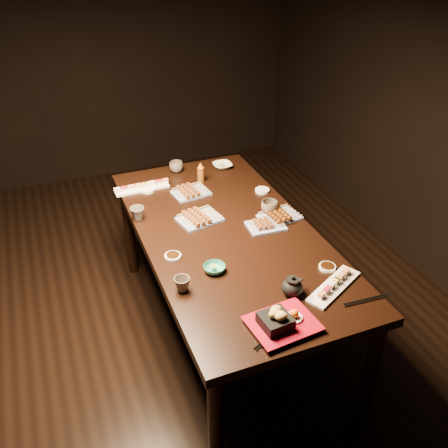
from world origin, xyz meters
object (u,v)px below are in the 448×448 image
Objects in this scene: dining_table at (227,286)px; teacup_far_right at (176,167)px; sushi_platter_near at (334,284)px; edamame_bowl_green at (214,269)px; tempura_tray at (283,317)px; condiment_bottle at (201,172)px; sushi_platter_far at (142,186)px; yakitori_plate_left at (191,190)px; teapot at (292,285)px; teacup_near_left at (182,284)px; yakitori_plate_right at (266,223)px; teacup_far_left at (138,213)px; edamame_bowl_cream at (222,166)px; yakitori_plate_center at (200,216)px; teacup_mid_right at (269,207)px.

teacup_far_right reaches higher than dining_table.
sushi_platter_near is 3.16× the size of edamame_bowl_green.
condiment_bottle is (0.12, 1.36, 0.02)m from tempura_tray.
edamame_bowl_green is 1.11m from teacup_far_right.
tempura_tray is 1.55m from teacup_far_right.
yakitori_plate_left is at bearing 145.27° from sushi_platter_far.
tempura_tray is 2.37× the size of teapot.
sushi_platter_near is at bearing -20.10° from teacup_near_left.
teapot is at bearing -100.24° from yakitori_plate_right.
condiment_bottle reaches higher than sushi_platter_near.
condiment_bottle is (0.37, -0.04, 0.05)m from sushi_platter_far.
teacup_far_left reaches higher than sushi_platter_near.
teacup_far_right reaches higher than edamame_bowl_cream.
dining_table is at bearing 114.14° from sushi_platter_far.
sushi_platter_near is at bearing 113.42° from sushi_platter_far.
teacup_far_right reaches higher than yakitori_plate_center.
teacup_near_left reaches higher than dining_table.
teacup_far_right is 1.38m from teapot.
teapot is (-0.22, -0.67, 0.01)m from teacup_mid_right.
yakitori_plate_left is at bearing 91.94° from dining_table.
sushi_platter_far is 2.86× the size of teapot.
edamame_bowl_green is 1.34× the size of teacup_far_left.
sushi_platter_far is 0.31m from yakitori_plate_left.
teacup_far_left is 0.90× the size of teacup_far_right.
yakitori_plate_left is 0.18m from condiment_bottle.
teacup_near_left is at bearing -105.78° from teacup_far_right.
teacup_near_left reaches higher than edamame_bowl_green.
teacup_far_right is at bearing 84.13° from tempura_tray.
dining_table is 0.52m from teacup_mid_right.
teacup_mid_right reaches higher than dining_table.
edamame_bowl_green is 0.62m from teacup_mid_right.
sushi_platter_near is at bearing -34.12° from edamame_bowl_green.
edamame_bowl_green is at bearing -112.29° from yakitori_plate_center.
sushi_platter_far is at bearing -150.62° from teacup_far_right.
yakitori_plate_left is at bearing 120.89° from yakitori_plate_right.
yakitori_plate_left reaches higher than edamame_bowl_green.
sushi_platter_far reaches higher than edamame_bowl_green.
tempura_tray is (0.25, -1.40, 0.03)m from sushi_platter_far.
condiment_bottle is (0.11, 0.13, 0.04)m from yakitori_plate_left.
tempura_tray reaches higher than dining_table.
dining_table is 7.83× the size of yakitori_plate_center.
yakitori_plate_right is 1.60× the size of edamame_bowl_cream.
teacup_mid_right is at bearing 136.00° from sushi_platter_far.
yakitori_plate_left is 0.40m from teacup_far_left.
teacup_far_left reaches higher than dining_table.
yakitori_plate_right is 0.87m from teacup_far_right.
yakitori_plate_right is 1.88× the size of edamame_bowl_green.
edamame_bowl_cream is at bearing 62.97° from teapot.
teacup_far_left reaches higher than sushi_platter_far.
yakitori_plate_left is 1.82× the size of teapot.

